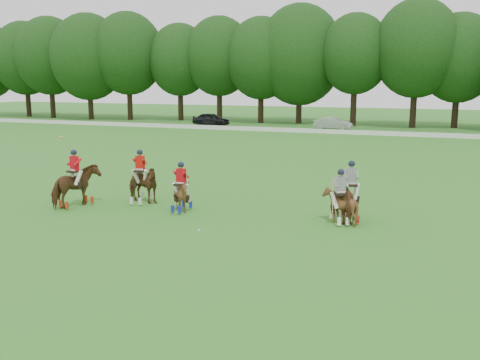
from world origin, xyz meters
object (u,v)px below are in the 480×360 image
(car_left, at_px, (211,119))
(polo_red_c, at_px, (181,194))
(car_mid, at_px, (333,123))
(polo_red_a, at_px, (76,186))
(polo_stripe_b, at_px, (340,205))
(polo_red_b, at_px, (141,184))
(polo_ball, at_px, (199,230))
(polo_stripe_a, at_px, (350,199))

(car_left, relative_size, polo_red_c, 2.12)
(car_mid, relative_size, polo_red_a, 1.35)
(car_mid, xyz_separation_m, polo_red_c, (1.45, -38.82, 0.06))
(car_left, bearing_deg, polo_red_c, -154.39)
(polo_red_a, xyz_separation_m, polo_stripe_b, (11.02, 1.31, -0.18))
(polo_red_a, relative_size, polo_red_b, 1.27)
(polo_red_b, distance_m, polo_red_c, 2.54)
(car_left, relative_size, polo_red_a, 1.47)
(polo_red_a, distance_m, polo_ball, 6.78)
(polo_stripe_a, bearing_deg, car_mid, 102.17)
(polo_red_a, bearing_deg, polo_red_b, 36.58)
(polo_red_c, bearing_deg, polo_ball, -51.24)
(car_mid, distance_m, polo_red_c, 38.85)
(polo_stripe_a, bearing_deg, car_left, 120.93)
(polo_red_a, xyz_separation_m, polo_ball, (6.54, -1.58, -0.87))
(polo_red_c, bearing_deg, polo_stripe_b, 4.32)
(polo_red_c, height_order, polo_ball, polo_red_c)
(polo_ball, bearing_deg, polo_red_b, 143.49)
(polo_red_a, bearing_deg, polo_stripe_b, 6.79)
(polo_red_c, relative_size, polo_stripe_a, 0.89)
(polo_red_b, bearing_deg, polo_ball, -36.51)
(polo_red_b, distance_m, polo_stripe_a, 9.12)
(car_mid, bearing_deg, polo_red_c, -176.00)
(polo_ball, bearing_deg, polo_red_a, 166.43)
(car_left, height_order, polo_stripe_b, polo_stripe_b)
(car_mid, xyz_separation_m, polo_stripe_a, (8.16, -37.82, 0.18))
(polo_red_b, distance_m, polo_ball, 5.46)
(polo_red_c, xyz_separation_m, polo_stripe_a, (6.71, 1.00, 0.13))
(polo_red_a, bearing_deg, polo_ball, -13.57)
(polo_red_a, relative_size, polo_stripe_a, 1.28)
(polo_red_b, relative_size, polo_ball, 26.34)
(car_mid, xyz_separation_m, polo_red_b, (-0.96, -38.02, 0.19))
(car_left, bearing_deg, car_mid, -86.73)
(polo_red_c, height_order, polo_stripe_a, polo_stripe_a)
(polo_red_c, distance_m, polo_stripe_a, 6.79)
(polo_red_a, bearing_deg, polo_red_c, 10.18)
(polo_stripe_a, bearing_deg, polo_red_a, -170.81)
(car_mid, distance_m, polo_stripe_a, 38.69)
(polo_red_b, distance_m, polo_stripe_b, 8.83)
(polo_red_c, bearing_deg, polo_stripe_a, 8.51)
(polo_red_b, height_order, polo_stripe_b, polo_red_b)
(polo_stripe_b, relative_size, polo_ball, 23.25)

